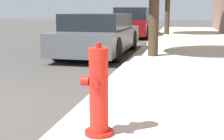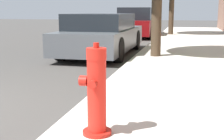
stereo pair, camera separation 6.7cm
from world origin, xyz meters
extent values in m
cylinder|color=red|center=(2.65, -0.11, 0.15)|extent=(0.28, 0.28, 0.04)
cylinder|color=red|center=(2.65, -0.11, 0.52)|extent=(0.18, 0.18, 0.70)
cylinder|color=red|center=(2.65, -0.11, 0.92)|extent=(0.19, 0.19, 0.11)
cylinder|color=red|center=(2.65, -0.11, 1.00)|extent=(0.05, 0.05, 0.05)
cylinder|color=red|center=(2.65, -0.23, 0.66)|extent=(0.07, 0.06, 0.07)
cylinder|color=red|center=(2.65, 0.01, 0.66)|extent=(0.07, 0.06, 0.07)
cylinder|color=red|center=(2.52, -0.11, 0.66)|extent=(0.07, 0.10, 0.10)
cube|color=#4C5156|center=(1.00, 6.22, 0.47)|extent=(1.74, 4.51, 0.59)
cube|color=black|center=(1.00, 6.04, 0.99)|extent=(1.60, 2.48, 0.45)
cylinder|color=black|center=(0.21, 7.61, 0.33)|extent=(0.20, 0.65, 0.65)
cylinder|color=black|center=(1.79, 7.61, 0.33)|extent=(0.20, 0.65, 0.65)
cylinder|color=black|center=(0.21, 4.82, 0.33)|extent=(0.20, 0.65, 0.65)
cylinder|color=black|center=(1.79, 4.82, 0.33)|extent=(0.20, 0.65, 0.65)
cube|color=maroon|center=(1.05, 12.63, 0.51)|extent=(1.67, 3.95, 0.68)
cube|color=black|center=(1.05, 12.47, 1.15)|extent=(1.53, 2.17, 0.59)
cylinder|color=black|center=(0.30, 13.85, 0.31)|extent=(0.20, 0.62, 0.62)
cylinder|color=black|center=(1.81, 13.85, 0.31)|extent=(0.20, 0.62, 0.62)
cylinder|color=black|center=(0.30, 11.40, 0.31)|extent=(0.20, 0.62, 0.62)
cylinder|color=black|center=(1.81, 11.40, 0.31)|extent=(0.20, 0.62, 0.62)
cylinder|color=#423323|center=(2.68, 5.34, 1.32)|extent=(0.26, 0.26, 2.38)
cylinder|color=#423323|center=(2.67, 13.10, 1.38)|extent=(0.25, 0.25, 2.49)
camera|label=1|loc=(3.40, -2.89, 1.32)|focal=50.00mm
camera|label=2|loc=(3.46, -2.87, 1.32)|focal=50.00mm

